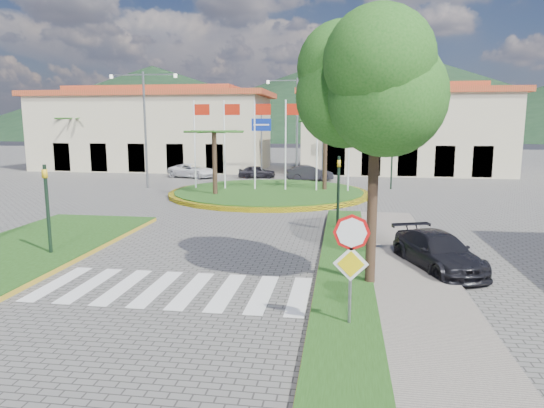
# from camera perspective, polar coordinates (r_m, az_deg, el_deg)

# --- Properties ---
(ground) EXTENTS (160.00, 160.00, 0.00)m
(ground) POSITION_cam_1_polar(r_m,az_deg,el_deg) (10.63, -19.60, -16.59)
(ground) COLOR #5E5B59
(ground) RESTS_ON ground
(sidewalk_right) EXTENTS (4.00, 28.00, 0.15)m
(sidewalk_right) POSITION_cam_1_polar(r_m,az_deg,el_deg) (11.38, 14.76, -14.13)
(sidewalk_right) COLOR gray
(sidewalk_right) RESTS_ON ground
(verge_right) EXTENTS (1.60, 28.00, 0.18)m
(verge_right) POSITION_cam_1_polar(r_m,az_deg,el_deg) (11.30, 8.52, -14.00)
(verge_right) COLOR #1F4313
(verge_right) RESTS_ON ground
(median_left) EXTENTS (5.00, 14.00, 0.18)m
(median_left) POSITION_cam_1_polar(r_m,az_deg,el_deg) (18.75, -28.72, -5.51)
(median_left) COLOR #1F4313
(median_left) RESTS_ON ground
(crosswalk) EXTENTS (8.00, 3.00, 0.01)m
(crosswalk) POSITION_cam_1_polar(r_m,az_deg,el_deg) (13.99, -11.85, -9.75)
(crosswalk) COLOR silver
(crosswalk) RESTS_ON ground
(roundabout_island) EXTENTS (12.70, 12.70, 6.00)m
(roundabout_island) POSITION_cam_1_polar(r_m,az_deg,el_deg) (31.04, -0.36, 1.40)
(roundabout_island) COLOR yellow
(roundabout_island) RESTS_ON ground
(stop_sign) EXTENTS (0.80, 0.11, 2.65)m
(stop_sign) POSITION_cam_1_polar(r_m,az_deg,el_deg) (10.70, 9.29, -5.71)
(stop_sign) COLOR slate
(stop_sign) RESTS_ON ground
(deciduous_tree) EXTENTS (3.60, 3.60, 6.80)m
(deciduous_tree) POSITION_cam_1_polar(r_m,az_deg,el_deg) (13.40, 12.13, 11.88)
(deciduous_tree) COLOR black
(deciduous_tree) RESTS_ON ground
(traffic_light_left) EXTENTS (0.15, 0.18, 3.20)m
(traffic_light_left) POSITION_cam_1_polar(r_m,az_deg,el_deg) (18.05, -24.94, 0.25)
(traffic_light_left) COLOR black
(traffic_light_left) RESTS_ON ground
(traffic_light_right) EXTENTS (0.15, 0.18, 3.20)m
(traffic_light_right) POSITION_cam_1_polar(r_m,az_deg,el_deg) (20.53, 7.81, 2.08)
(traffic_light_right) COLOR black
(traffic_light_right) RESTS_ON ground
(traffic_light_far) EXTENTS (0.18, 0.15, 3.20)m
(traffic_light_far) POSITION_cam_1_polar(r_m,az_deg,el_deg) (34.62, 13.92, 4.91)
(traffic_light_far) COLOR black
(traffic_light_far) RESTS_ON ground
(direction_sign_west) EXTENTS (1.60, 0.14, 5.20)m
(direction_sign_west) POSITION_cam_1_polar(r_m,az_deg,el_deg) (39.91, -1.25, 8.06)
(direction_sign_west) COLOR slate
(direction_sign_west) RESTS_ON ground
(direction_sign_east) EXTENTS (1.60, 0.14, 5.20)m
(direction_sign_east) POSITION_cam_1_polar(r_m,az_deg,el_deg) (39.38, 6.01, 7.99)
(direction_sign_east) COLOR slate
(direction_sign_east) RESTS_ON ground
(street_lamp_centre) EXTENTS (4.80, 0.16, 8.00)m
(street_lamp_centre) POSITION_cam_1_polar(r_m,az_deg,el_deg) (38.54, 2.96, 9.43)
(street_lamp_centre) COLOR slate
(street_lamp_centre) RESTS_ON ground
(street_lamp_west) EXTENTS (4.80, 0.16, 8.00)m
(street_lamp_west) POSITION_cam_1_polar(r_m,az_deg,el_deg) (35.14, -14.71, 9.12)
(street_lamp_west) COLOR slate
(street_lamp_west) RESTS_ON ground
(building_left) EXTENTS (23.32, 9.54, 8.05)m
(building_left) POSITION_cam_1_polar(r_m,az_deg,el_deg) (49.99, -13.70, 8.53)
(building_left) COLOR beige
(building_left) RESTS_ON ground
(building_right) EXTENTS (19.08, 9.54, 8.05)m
(building_right) POSITION_cam_1_polar(r_m,az_deg,el_deg) (46.67, 15.11, 8.41)
(building_right) COLOR beige
(building_right) RESTS_ON ground
(hill_far_west) EXTENTS (140.00, 140.00, 22.00)m
(hill_far_west) POSITION_cam_1_polar(r_m,az_deg,el_deg) (160.05, -13.78, 11.60)
(hill_far_west) COLOR black
(hill_far_west) RESTS_ON ground
(hill_far_mid) EXTENTS (180.00, 180.00, 30.00)m
(hill_far_mid) POSITION_cam_1_polar(r_m,az_deg,el_deg) (169.00, 12.20, 12.90)
(hill_far_mid) COLOR black
(hill_far_mid) RESTS_ON ground
(hill_near_back) EXTENTS (110.00, 110.00, 16.00)m
(hill_near_back) POSITION_cam_1_polar(r_m,az_deg,el_deg) (139.18, 2.39, 10.97)
(hill_near_back) COLOR black
(hill_near_back) RESTS_ON ground
(white_van) EXTENTS (4.59, 3.28, 1.16)m
(white_van) POSITION_cam_1_polar(r_m,az_deg,el_deg) (41.33, -9.34, 3.89)
(white_van) COLOR silver
(white_van) RESTS_ON ground
(car_dark_a) EXTENTS (3.26, 1.73, 1.05)m
(car_dark_a) POSITION_cam_1_polar(r_m,az_deg,el_deg) (40.54, -1.80, 3.82)
(car_dark_a) COLOR black
(car_dark_a) RESTS_ON ground
(car_dark_b) EXTENTS (3.96, 2.34, 1.23)m
(car_dark_b) POSITION_cam_1_polar(r_m,az_deg,el_deg) (38.66, 4.39, 3.65)
(car_dark_b) COLOR black
(car_dark_b) RESTS_ON ground
(car_side_right) EXTENTS (2.86, 4.30, 1.16)m
(car_side_right) POSITION_cam_1_polar(r_m,az_deg,el_deg) (16.16, 18.97, -5.32)
(car_side_right) COLOR black
(car_side_right) RESTS_ON ground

